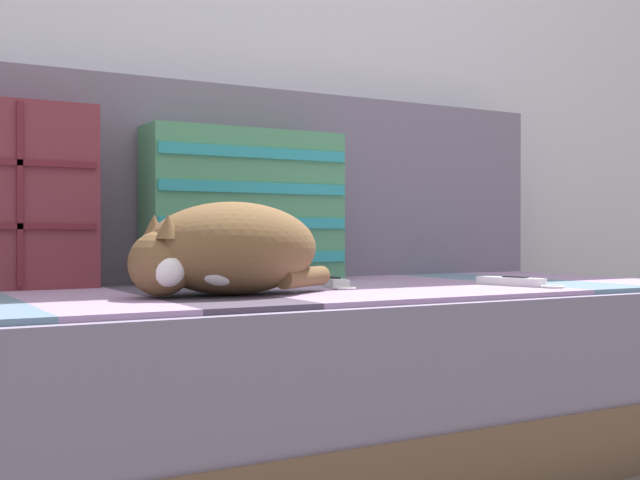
{
  "coord_description": "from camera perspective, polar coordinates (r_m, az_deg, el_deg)",
  "views": [
    {
      "loc": [
        -0.75,
        -1.4,
        0.49
      ],
      "look_at": [
        0.07,
        0.04,
        0.48
      ],
      "focal_mm": 45.0,
      "sensor_mm": 36.0,
      "label": 1
    }
  ],
  "objects": [
    {
      "name": "game_remote_far",
      "position": [
        1.72,
        0.9,
        -3.04
      ],
      "size": [
        0.09,
        0.2,
        0.02
      ],
      "color": "white",
      "rests_on": "couch"
    },
    {
      "name": "sofa_backrest",
      "position": [
        2.03,
        -7.87,
        4.01
      ],
      "size": [
        1.96,
        0.14,
        0.48
      ],
      "color": "slate",
      "rests_on": "couch"
    },
    {
      "name": "sleeping_cat",
      "position": [
        1.48,
        -6.75,
        -0.77
      ],
      "size": [
        0.41,
        0.23,
        0.17
      ],
      "color": "brown",
      "rests_on": "couch"
    },
    {
      "name": "couch",
      "position": [
        1.72,
        -3.32,
        -9.76
      ],
      "size": [
        2.0,
        0.86,
        0.38
      ],
      "color": "brown",
      "rests_on": "ground_plane"
    },
    {
      "name": "game_remote_near",
      "position": [
        1.79,
        13.61,
        -2.9
      ],
      "size": [
        0.09,
        0.21,
        0.02
      ],
      "color": "white",
      "rests_on": "couch"
    },
    {
      "name": "throw_pillow_striped",
      "position": [
        1.9,
        -5.37,
        2.42
      ],
      "size": [
        0.48,
        0.14,
        0.36
      ],
      "color": "#4C9366",
      "rests_on": "couch"
    }
  ]
}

